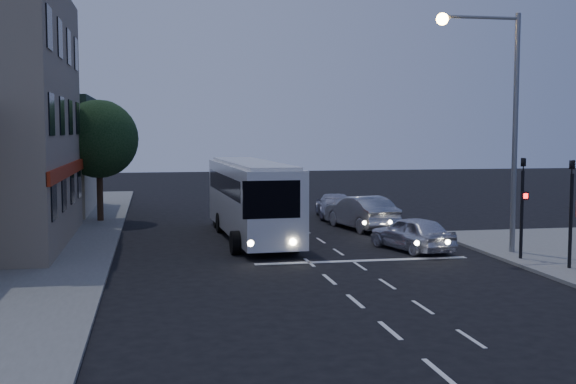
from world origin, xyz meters
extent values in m
plane|color=black|center=(0.00, 0.00, 0.00)|extent=(120.00, 120.00, 0.00)
cube|color=silver|center=(0.00, -10.00, 0.01)|extent=(0.12, 1.60, 0.01)
cube|color=silver|center=(0.00, -7.00, 0.01)|extent=(0.12, 1.60, 0.01)
cube|color=silver|center=(0.00, -4.00, 0.01)|extent=(0.12, 1.60, 0.01)
cube|color=silver|center=(0.00, -1.00, 0.01)|extent=(0.12, 1.60, 0.01)
cube|color=silver|center=(0.00, 2.00, 0.01)|extent=(0.12, 1.60, 0.01)
cube|color=silver|center=(0.00, 5.00, 0.01)|extent=(0.12, 1.60, 0.01)
cube|color=silver|center=(0.00, 8.00, 0.01)|extent=(0.12, 1.60, 0.01)
cube|color=silver|center=(0.00, 11.00, 0.01)|extent=(0.12, 1.60, 0.01)
cube|color=silver|center=(0.00, 14.00, 0.01)|extent=(0.12, 1.60, 0.01)
cube|color=silver|center=(0.00, 17.00, 0.01)|extent=(0.12, 1.60, 0.01)
cube|color=silver|center=(1.60, -8.00, 0.01)|extent=(0.10, 1.50, 0.01)
cube|color=silver|center=(1.60, -5.00, 0.01)|extent=(0.10, 1.50, 0.01)
cube|color=silver|center=(1.60, -2.00, 0.01)|extent=(0.10, 1.50, 0.01)
cube|color=silver|center=(1.60, 1.00, 0.01)|extent=(0.10, 1.50, 0.01)
cube|color=silver|center=(1.60, 4.00, 0.01)|extent=(0.10, 1.50, 0.01)
cube|color=silver|center=(1.60, 7.00, 0.01)|extent=(0.10, 1.50, 0.01)
cube|color=silver|center=(1.60, 10.00, 0.01)|extent=(0.10, 1.50, 0.01)
cube|color=silver|center=(1.60, 13.00, 0.01)|extent=(0.10, 1.50, 0.01)
cube|color=silver|center=(1.60, 16.00, 0.01)|extent=(0.10, 1.50, 0.01)
cube|color=silver|center=(1.60, 19.00, 0.01)|extent=(0.10, 1.50, 0.01)
cube|color=silver|center=(2.00, 2.00, 0.01)|extent=(8.00, 0.35, 0.01)
cube|color=silver|center=(-1.29, 8.05, 1.80)|extent=(2.80, 11.16, 2.95)
cube|color=silver|center=(-1.29, 8.05, 3.32)|extent=(2.41, 10.78, 0.17)
cube|color=black|center=(-1.29, 2.56, 2.26)|extent=(2.12, 0.21, 1.38)
cube|color=black|center=(-0.12, 8.51, 2.40)|extent=(0.45, 9.22, 0.83)
cube|color=black|center=(-2.45, 8.51, 2.40)|extent=(0.45, 9.22, 0.83)
cube|color=#AD1410|center=(-0.12, 8.97, 1.38)|extent=(0.25, 5.07, 1.29)
cube|color=#AD1410|center=(-2.46, 8.97, 1.38)|extent=(0.25, 5.07, 1.29)
cylinder|color=black|center=(-2.44, 4.17, 0.46)|extent=(0.36, 0.94, 0.92)
cylinder|color=black|center=(-0.13, 4.17, 0.46)|extent=(0.36, 0.94, 0.92)
cylinder|color=black|center=(-2.44, 10.35, 0.46)|extent=(0.36, 0.94, 0.92)
cylinder|color=black|center=(-0.13, 10.35, 0.46)|extent=(0.36, 0.94, 0.92)
cylinder|color=black|center=(-2.44, 11.92, 0.46)|extent=(0.36, 0.94, 0.92)
cylinder|color=black|center=(-0.13, 11.92, 0.46)|extent=(0.36, 0.94, 0.92)
cylinder|color=#FFF2CC|center=(-2.07, 2.49, 0.69)|extent=(0.24, 0.06, 0.24)
cylinder|color=#FFF2CC|center=(-0.50, 2.49, 0.69)|extent=(0.24, 0.06, 0.24)
imported|color=silver|center=(4.55, 3.80, 0.69)|extent=(2.71, 4.36, 1.38)
imported|color=#ACABB0|center=(4.34, 10.20, 0.81)|extent=(2.62, 5.14, 1.62)
imported|color=#AAAAB9|center=(4.23, 14.92, 0.67)|extent=(2.54, 4.84, 1.34)
cylinder|color=black|center=(7.60, 0.80, 1.72)|extent=(0.12, 0.12, 3.20)
imported|color=black|center=(7.60, 0.80, 3.77)|extent=(0.15, 0.18, 0.90)
cube|color=black|center=(7.60, 0.62, 2.42)|extent=(0.25, 0.12, 0.30)
cube|color=#FF0C0C|center=(7.60, 0.55, 2.42)|extent=(0.16, 0.02, 0.18)
cylinder|color=black|center=(8.30, -1.20, 1.72)|extent=(0.12, 0.12, 3.20)
imported|color=black|center=(8.30, -1.20, 3.77)|extent=(0.18, 0.15, 0.90)
cylinder|color=slate|center=(8.00, 2.20, 4.62)|extent=(0.20, 0.20, 9.00)
cylinder|color=slate|center=(6.50, 2.20, 8.92)|extent=(3.00, 0.12, 0.12)
sphere|color=#FFBF59|center=(5.00, 2.20, 8.82)|extent=(0.44, 0.44, 0.44)
cube|color=#99250E|center=(-8.95, 8.00, 3.12)|extent=(0.15, 12.00, 0.50)
cube|color=black|center=(-8.98, 3.50, 2.32)|extent=(0.06, 1.30, 1.50)
cube|color=black|center=(-8.98, 6.50, 2.32)|extent=(0.06, 1.30, 1.50)
cube|color=black|center=(-8.98, 9.50, 2.32)|extent=(0.06, 1.30, 1.50)
cube|color=black|center=(-8.98, 12.50, 2.32)|extent=(0.06, 1.30, 1.50)
cube|color=black|center=(-8.98, 3.50, 5.32)|extent=(0.06, 1.30, 1.50)
cube|color=black|center=(-8.98, 6.50, 5.32)|extent=(0.06, 1.30, 1.50)
cube|color=black|center=(-8.98, 9.50, 5.32)|extent=(0.06, 1.30, 1.50)
cube|color=black|center=(-8.98, 12.50, 5.32)|extent=(0.06, 1.30, 1.50)
cube|color=black|center=(-8.98, 3.50, 8.32)|extent=(0.06, 1.30, 1.50)
cube|color=black|center=(-8.98, 6.50, 8.32)|extent=(0.06, 1.30, 1.50)
cube|color=black|center=(-8.98, 9.50, 8.32)|extent=(0.06, 1.30, 1.50)
cube|color=black|center=(-8.98, 12.50, 8.32)|extent=(0.06, 1.30, 1.50)
cube|color=#C2B290|center=(-13.50, 20.00, 3.12)|extent=(9.00, 9.00, 6.00)
cube|color=#20322A|center=(-13.50, 20.00, 6.37)|extent=(9.40, 9.40, 0.50)
cylinder|color=black|center=(-8.20, 15.00, 1.52)|extent=(0.32, 0.32, 2.80)
sphere|color=black|center=(-8.20, 15.00, 4.32)|extent=(4.00, 4.00, 4.00)
sphere|color=#2B4B27|center=(-8.00, 15.60, 5.02)|extent=(2.60, 2.60, 2.60)
sphere|color=black|center=(-8.50, 14.40, 4.72)|extent=(2.40, 2.40, 2.40)
camera|label=1|loc=(-5.49, -23.10, 4.76)|focal=45.00mm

